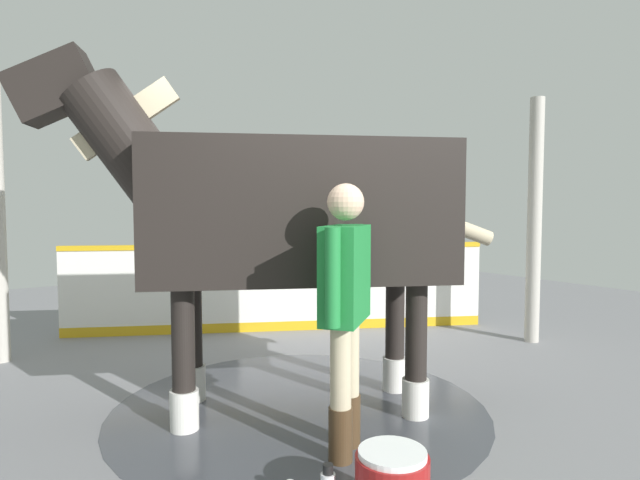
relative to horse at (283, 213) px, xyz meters
name	(u,v)px	position (x,y,z in m)	size (l,w,h in m)	color
ground_plane	(314,403)	(0.27, -0.02, -1.53)	(16.00, 16.00, 0.02)	gray
wet_patch	(300,408)	(0.11, -0.06, -1.52)	(2.89, 2.89, 0.00)	#42444C
barrier_wall	(280,291)	(1.27, 2.22, -1.01)	(4.73, 2.48, 1.10)	white
roof_post_far	(534,221)	(3.40, 0.08, -0.12)	(0.16, 0.16, 2.80)	#B7B2A8
horse	(283,213)	(0.00, 0.00, 0.00)	(3.30, 2.02, 2.69)	black
handler	(345,299)	(-0.06, -0.84, -0.53)	(0.56, 0.48, 1.71)	#47331E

